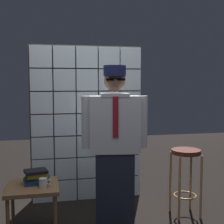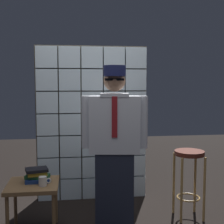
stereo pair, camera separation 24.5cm
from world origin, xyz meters
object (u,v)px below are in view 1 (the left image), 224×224
Objects in this scene: bar_stool at (186,166)px; coffee_mug at (43,183)px; standing_person at (115,146)px; side_table at (33,192)px; book_stack at (37,177)px.

coffee_mug is at bearing -171.42° from bar_stool.
coffee_mug is at bearing -166.85° from standing_person.
bar_stool is at bearing 4.93° from side_table.
standing_person is at bearing -1.90° from side_table.
coffee_mug is (-1.63, -0.25, -0.01)m from bar_stool.
bar_stool reaches higher than coffee_mug.
book_stack reaches higher than side_table.
coffee_mug is (-0.74, -0.07, -0.33)m from standing_person.
side_table is at bearing 139.58° from coffee_mug.
bar_stool is at bearing 8.58° from coffee_mug.
book_stack reaches higher than coffee_mug.
side_table is at bearing -175.07° from bar_stool.
bar_stool is at bearing 19.23° from standing_person.
standing_person is 0.81m from coffee_mug.
standing_person is at bearing 5.22° from coffee_mug.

